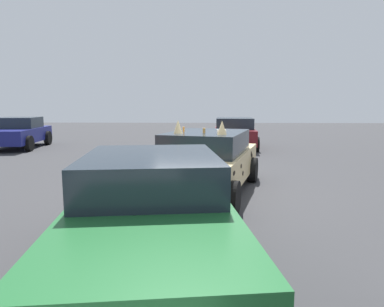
{
  "coord_description": "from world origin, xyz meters",
  "views": [
    {
      "loc": [
        -7.67,
        0.06,
        2.0
      ],
      "look_at": [
        0.0,
        0.3,
        0.9
      ],
      "focal_mm": 32.0,
      "sensor_mm": 36.0,
      "label": 1
    }
  ],
  "objects_px": {
    "parked_sedan_behind_right": "(152,215)",
    "parked_sedan_far_right": "(18,133)",
    "art_car_decorated": "(206,161)",
    "parked_sedan_row_back_far": "(234,133)"
  },
  "relations": [
    {
      "from": "parked_sedan_behind_right",
      "to": "parked_sedan_far_right",
      "type": "bearing_deg",
      "value": -152.98
    },
    {
      "from": "art_car_decorated",
      "to": "parked_sedan_behind_right",
      "type": "height_order",
      "value": "art_car_decorated"
    },
    {
      "from": "parked_sedan_row_back_far",
      "to": "art_car_decorated",
      "type": "bearing_deg",
      "value": 173.69
    },
    {
      "from": "art_car_decorated",
      "to": "parked_sedan_far_right",
      "type": "xyz_separation_m",
      "value": [
        7.85,
        8.61,
        -0.0
      ]
    },
    {
      "from": "art_car_decorated",
      "to": "parked_sedan_behind_right",
      "type": "bearing_deg",
      "value": 5.52
    },
    {
      "from": "parked_sedan_far_right",
      "to": "parked_sedan_behind_right",
      "type": "distance_m",
      "value": 14.12
    },
    {
      "from": "parked_sedan_row_back_far",
      "to": "parked_sedan_behind_right",
      "type": "xyz_separation_m",
      "value": [
        -11.95,
        2.07,
        -0.0
      ]
    },
    {
      "from": "parked_sedan_far_right",
      "to": "parked_sedan_behind_right",
      "type": "height_order",
      "value": "parked_sedan_behind_right"
    },
    {
      "from": "art_car_decorated",
      "to": "parked_sedan_row_back_far",
      "type": "xyz_separation_m",
      "value": [
        8.12,
        -1.4,
        0.0
      ]
    },
    {
      "from": "art_car_decorated",
      "to": "parked_sedan_row_back_far",
      "type": "relative_size",
      "value": 1.19
    }
  ]
}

